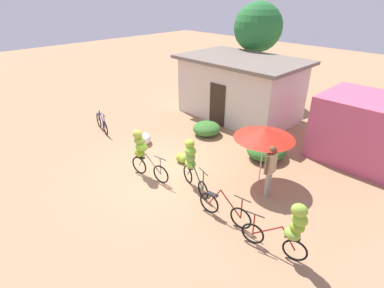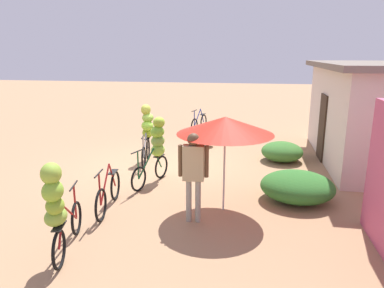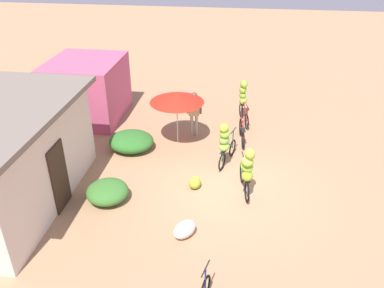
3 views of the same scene
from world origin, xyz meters
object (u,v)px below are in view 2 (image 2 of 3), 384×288
Objects in this scene: bicycle_center_loaded at (156,145)px; produce_sack at (206,141)px; person_vendor at (193,168)px; building_low at (384,113)px; bicycle_rightmost at (57,205)px; bicycle_by_shop at (108,193)px; banana_pile_on_ground at (197,161)px; market_umbrella at (225,125)px; bicycle_leftmost at (199,123)px; bicycle_near_pile at (147,129)px.

bicycle_center_loaded is 3.74m from produce_sack.
produce_sack is 0.39× the size of person_vendor.
building_low reaches higher than bicycle_center_loaded.
bicycle_by_shop is at bearing -179.31° from bicycle_rightmost.
bicycle_center_loaded is 2.77× the size of banana_pile_on_ground.
bicycle_rightmost is 5.39m from banana_pile_on_ground.
market_umbrella is at bearing 100.02° from bicycle_by_shop.
building_low is at bearing 134.27° from market_umbrella.
person_vendor is at bearing 7.91° from bicycle_leftmost.
bicycle_rightmost is at bearing -46.70° from person_vendor.
bicycle_by_shop is 3.50m from banana_pile_on_ground.
bicycle_center_loaded is 0.97× the size of bicycle_by_shop.
bicycle_center_loaded is (6.04, -0.17, 0.61)m from bicycle_leftmost.
person_vendor reaches higher than bicycle_near_pile.
bicycle_by_shop is (4.66, -6.72, -1.13)m from building_low.
bicycle_center_loaded reaches higher than banana_pile_on_ground.
market_umbrella is 3.32× the size of banana_pile_on_ground.
bicycle_near_pile is at bearing -38.47° from produce_sack.
market_umbrella is 3.44m from bicycle_rightmost.
bicycle_rightmost is (9.85, -0.69, 0.60)m from bicycle_leftmost.
person_vendor is (0.65, -0.53, -0.71)m from market_umbrella.
bicycle_by_shop is 0.97× the size of person_vendor.
building_low is 3.66× the size of bicycle_leftmost.
bicycle_center_loaded reaches higher than produce_sack.
person_vendor is (8.14, 1.13, 0.74)m from bicycle_leftmost.
bicycle_center_loaded is at bearing -1.65° from bicycle_leftmost.
person_vendor reaches higher than bicycle_rightmost.
bicycle_center_loaded is at bearing -148.20° from person_vendor.
bicycle_leftmost reaches higher than produce_sack.
building_low is 3.61× the size of bicycle_center_loaded.
bicycle_near_pile is 2.47× the size of produce_sack.
bicycle_by_shop is (0.42, -2.37, -1.44)m from market_umbrella.
bicycle_center_loaded is (1.64, 0.74, -0.03)m from bicycle_near_pile.
bicycle_by_shop is at bearing -79.98° from market_umbrella.
produce_sack is at bearing 14.38° from bicycle_leftmost.
person_vendor is at bearing -39.43° from market_umbrella.
person_vendor is at bearing 5.04° from produce_sack.
building_low is at bearing 124.72° from bicycle_by_shop.
bicycle_rightmost is 7.55m from produce_sack.
building_low is 3.45× the size of bicycle_near_pile.
produce_sack is at bearing -168.39° from market_umbrella.
building_low is 6.92m from person_vendor.
bicycle_leftmost is (-7.49, -1.66, -1.45)m from market_umbrella.
market_umbrella reaches higher than bicycle_rightmost.
banana_pile_on_ground is (1.43, -5.37, -1.32)m from building_low.
bicycle_leftmost is 4.54m from bicycle_near_pile.
bicycle_near_pile is 4.27m from person_vendor.
bicycle_rightmost is at bearing -14.44° from banana_pile_on_ground.
bicycle_center_loaded is 1.77m from banana_pile_on_ground.
bicycle_leftmost is 6.07m from bicycle_center_loaded.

